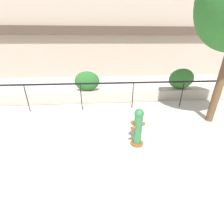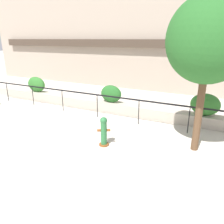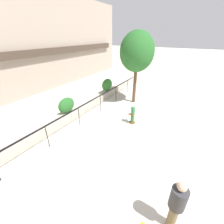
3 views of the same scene
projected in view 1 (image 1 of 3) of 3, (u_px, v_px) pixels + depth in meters
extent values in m
cube|color=gray|center=(87.00, 21.00, 11.08)|extent=(30.00, 1.00, 8.00)
cube|color=#3F3328|center=(87.00, 30.00, 10.74)|extent=(27.00, 0.36, 0.56)
cube|color=#ADA393|center=(84.00, 96.00, 7.26)|extent=(18.00, 0.70, 0.50)
cube|color=black|center=(80.00, 84.00, 5.89)|extent=(15.00, 0.05, 0.06)
cylinder|color=black|center=(27.00, 98.00, 5.97)|extent=(0.04, 0.04, 1.15)
cylinder|color=black|center=(81.00, 97.00, 6.13)|extent=(0.04, 0.04, 1.15)
cylinder|color=black|center=(133.00, 95.00, 6.28)|extent=(0.04, 0.04, 1.15)
cylinder|color=black|center=(182.00, 94.00, 6.43)|extent=(0.04, 0.04, 1.15)
ellipsoid|color=#235B23|center=(87.00, 81.00, 6.97)|extent=(1.15, 0.57, 0.90)
ellipsoid|color=#2D6B28|center=(181.00, 79.00, 7.29)|extent=(1.24, 0.62, 0.97)
cylinder|color=brown|center=(137.00, 143.00, 4.21)|extent=(0.48, 0.48, 0.06)
cylinder|color=#286638|center=(138.00, 129.00, 4.02)|extent=(0.30, 0.30, 0.85)
sphere|color=#286638|center=(139.00, 114.00, 3.82)|extent=(0.25, 0.25, 0.25)
cylinder|color=brown|center=(134.00, 123.00, 4.11)|extent=(0.17, 0.18, 0.11)
cylinder|color=brown|center=(143.00, 124.00, 4.07)|extent=(0.15, 0.14, 0.09)
cylinder|color=brown|center=(133.00, 128.00, 3.89)|extent=(0.15, 0.14, 0.09)
cylinder|color=brown|center=(219.00, 86.00, 4.96)|extent=(0.24, 0.24, 2.57)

